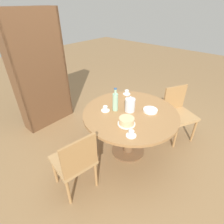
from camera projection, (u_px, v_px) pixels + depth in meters
ground_plane at (128, 151)px, 2.69m from camera, size 14.00×14.00×0.00m
dining_table at (130, 121)px, 2.38m from camera, size 1.26×1.26×0.71m
chair_a at (178, 112)px, 2.77m from camera, size 0.56×0.56×0.85m
chair_b at (75, 161)px, 1.93m from camera, size 0.48×0.48×0.85m
bookshelf at (41, 74)px, 2.88m from camera, size 0.87×0.28×1.89m
coffee_pot at (130, 104)px, 2.28m from camera, size 0.13×0.13×0.22m
water_bottle at (115, 102)px, 2.28m from camera, size 0.07×0.07×0.32m
cake_main at (127, 121)px, 2.06m from camera, size 0.21×0.21×0.09m
cup_a at (105, 109)px, 2.33m from camera, size 0.12×0.12×0.07m
cup_b at (127, 93)px, 2.74m from camera, size 0.12×0.12×0.07m
cup_c at (131, 134)px, 1.89m from camera, size 0.12×0.12×0.07m
plate_stack at (150, 110)px, 2.32m from camera, size 0.19×0.19×0.03m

